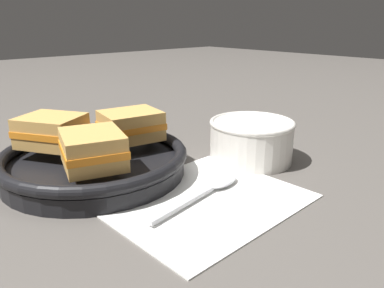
% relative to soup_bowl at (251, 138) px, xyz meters
% --- Properties ---
extents(ground_plane, '(4.00, 4.00, 0.00)m').
position_rel_soup_bowl_xyz_m(ground_plane, '(-0.10, 0.02, -0.04)').
color(ground_plane, '#56514C').
extents(napkin, '(0.26, 0.22, 0.00)m').
position_rel_soup_bowl_xyz_m(napkin, '(-0.16, -0.05, -0.04)').
color(napkin, white).
rests_on(napkin, ground_plane).
extents(soup_bowl, '(0.14, 0.14, 0.07)m').
position_rel_soup_bowl_xyz_m(soup_bowl, '(0.00, 0.00, 0.00)').
color(soup_bowl, silver).
rests_on(soup_bowl, ground_plane).
extents(spoon, '(0.18, 0.05, 0.01)m').
position_rel_soup_bowl_xyz_m(spoon, '(-0.13, -0.04, -0.03)').
color(spoon, silver).
rests_on(spoon, napkin).
extents(skillet, '(0.28, 0.28, 0.04)m').
position_rel_soup_bowl_xyz_m(skillet, '(-0.22, 0.12, -0.02)').
color(skillet, black).
rests_on(skillet, ground_plane).
extents(sandwich_near_left, '(0.10, 0.09, 0.05)m').
position_rel_soup_bowl_xyz_m(sandwich_near_left, '(-0.15, 0.12, 0.03)').
color(sandwich_near_left, tan).
rests_on(sandwich_near_left, skillet).
extents(sandwich_near_right, '(0.11, 0.12, 0.05)m').
position_rel_soup_bowl_xyz_m(sandwich_near_right, '(-0.26, 0.18, 0.03)').
color(sandwich_near_right, tan).
rests_on(sandwich_near_right, skillet).
extents(sandwich_far_left, '(0.10, 0.11, 0.05)m').
position_rel_soup_bowl_xyz_m(sandwich_far_left, '(-0.26, 0.06, 0.03)').
color(sandwich_far_left, tan).
rests_on(sandwich_far_left, skillet).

